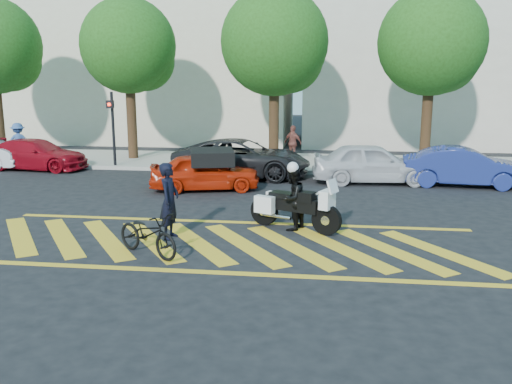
# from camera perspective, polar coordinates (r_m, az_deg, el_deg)

# --- Properties ---
(ground) EXTENTS (90.00, 90.00, 0.00)m
(ground) POSITION_cam_1_polar(r_m,az_deg,el_deg) (12.61, -3.57, -5.43)
(ground) COLOR black
(ground) RESTS_ON ground
(sidewalk) EXTENTS (60.00, 5.00, 0.15)m
(sidewalk) POSITION_cam_1_polar(r_m,az_deg,el_deg) (24.20, 1.86, 3.16)
(sidewalk) COLOR #9E998E
(sidewalk) RESTS_ON ground
(crosswalk) EXTENTS (12.33, 4.00, 0.01)m
(crosswalk) POSITION_cam_1_polar(r_m,az_deg,el_deg) (12.61, -3.74, -5.40)
(crosswalk) COLOR gold
(crosswalk) RESTS_ON ground
(building_left) EXTENTS (16.00, 8.00, 10.00)m
(building_left) POSITION_cam_1_polar(r_m,az_deg,el_deg) (34.42, -10.29, 13.80)
(building_left) COLOR beige
(building_left) RESTS_ON ground
(building_right) EXTENTS (16.00, 8.00, 11.00)m
(building_right) POSITION_cam_1_polar(r_m,az_deg,el_deg) (33.52, 19.57, 14.23)
(building_right) COLOR beige
(building_right) RESTS_ON ground
(tree_left) EXTENTS (4.20, 4.20, 7.26)m
(tree_left) POSITION_cam_1_polar(r_m,az_deg,el_deg) (25.44, -12.95, 14.42)
(tree_left) COLOR black
(tree_left) RESTS_ON ground
(tree_center) EXTENTS (4.60, 4.60, 7.56)m
(tree_center) POSITION_cam_1_polar(r_m,az_deg,el_deg) (24.01, 2.28, 15.11)
(tree_center) COLOR black
(tree_center) RESTS_ON ground
(tree_right) EXTENTS (4.40, 4.40, 7.41)m
(tree_right) POSITION_cam_1_polar(r_m,az_deg,el_deg) (24.29, 18.25, 14.39)
(tree_right) COLOR black
(tree_right) RESTS_ON ground
(signal_pole) EXTENTS (0.28, 0.43, 3.20)m
(signal_pole) POSITION_cam_1_polar(r_m,az_deg,el_deg) (23.36, -14.88, 7.01)
(signal_pole) COLOR black
(signal_pole) RESTS_ON ground
(officer_bike) EXTENTS (0.48, 0.69, 1.82)m
(officer_bike) POSITION_cam_1_polar(r_m,az_deg,el_deg) (12.95, -9.10, -0.93)
(officer_bike) COLOR black
(officer_bike) RESTS_ON ground
(bicycle) EXTENTS (1.88, 1.52, 0.96)m
(bicycle) POSITION_cam_1_polar(r_m,az_deg,el_deg) (11.89, -11.34, -4.32)
(bicycle) COLOR black
(bicycle) RESTS_ON ground
(police_motorcycle) EXTENTS (2.35, 1.39, 1.11)m
(police_motorcycle) POSITION_cam_1_polar(r_m,az_deg,el_deg) (13.61, 3.93, -1.50)
(police_motorcycle) COLOR black
(police_motorcycle) RESTS_ON ground
(officer_moto) EXTENTS (0.87, 0.96, 1.59)m
(officer_moto) POSITION_cam_1_polar(r_m,az_deg,el_deg) (13.55, 3.85, -0.71)
(officer_moto) COLOR black
(officer_moto) RESTS_ON ground
(red_convertible) EXTENTS (3.96, 2.35, 1.26)m
(red_convertible) POSITION_cam_1_polar(r_m,az_deg,el_deg) (18.47, -5.41, 2.13)
(red_convertible) COLOR #BA2108
(red_convertible) RESTS_ON ground
(parked_left) EXTENTS (4.48, 2.11, 1.26)m
(parked_left) POSITION_cam_1_polar(r_m,az_deg,el_deg) (24.40, -22.14, 3.69)
(parked_left) COLOR maroon
(parked_left) RESTS_ON ground
(parked_mid_left) EXTENTS (5.42, 2.81, 1.46)m
(parked_mid_left) POSITION_cam_1_polar(r_m,az_deg,el_deg) (20.93, -1.49, 3.60)
(parked_mid_left) COLOR black
(parked_mid_left) RESTS_ON ground
(parked_mid_right) EXTENTS (4.41, 2.04, 1.46)m
(parked_mid_right) POSITION_cam_1_polar(r_m,az_deg,el_deg) (20.09, 12.12, 3.00)
(parked_mid_right) COLOR silver
(parked_mid_right) RESTS_ON ground
(parked_right) EXTENTS (4.31, 1.87, 1.38)m
(parked_right) POSITION_cam_1_polar(r_m,az_deg,el_deg) (20.42, 21.01, 2.48)
(parked_right) COLOR navy
(parked_right) RESTS_ON ground
(pedestrian_left) EXTENTS (1.24, 1.08, 1.67)m
(pedestrian_left) POSITION_cam_1_polar(r_m,az_deg,el_deg) (26.28, -23.71, 4.86)
(pedestrian_left) COLOR #355692
(pedestrian_left) RESTS_ON sidewalk
(pedestrian_right) EXTENTS (0.97, 0.80, 1.55)m
(pedestrian_right) POSITION_cam_1_polar(r_m,az_deg,el_deg) (24.26, 3.92, 5.18)
(pedestrian_right) COLOR brown
(pedestrian_right) RESTS_ON sidewalk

